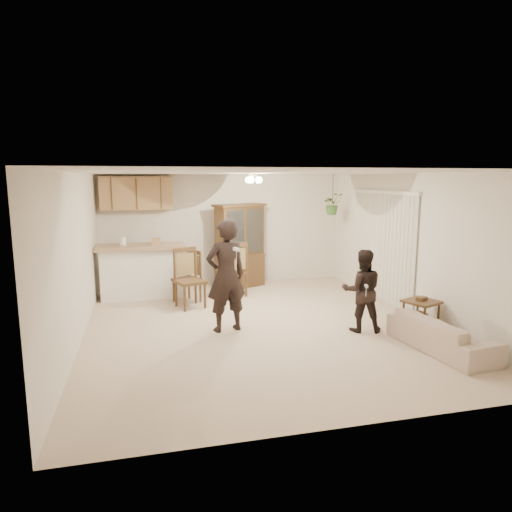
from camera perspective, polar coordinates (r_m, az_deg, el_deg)
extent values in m
plane|color=#C2AB93|center=(7.64, 0.26, -8.69)|extent=(6.50, 6.50, 0.00)
cube|color=silver|center=(7.25, 0.28, 10.40)|extent=(5.50, 6.50, 0.02)
cube|color=silver|center=(10.50, -4.06, 3.31)|extent=(5.50, 0.02, 2.50)
cube|color=silver|center=(4.33, 10.85, -5.97)|extent=(5.50, 0.02, 2.50)
cube|color=silver|center=(7.20, -21.49, -0.26)|extent=(0.02, 6.50, 2.50)
cube|color=silver|center=(8.44, 18.69, 1.28)|extent=(0.02, 6.50, 2.50)
cube|color=white|center=(9.58, -14.05, -2.11)|extent=(1.60, 0.55, 1.00)
cube|color=#9F845F|center=(9.48, -14.19, 1.14)|extent=(1.75, 0.70, 0.08)
cube|color=olive|center=(10.11, -14.71, 7.61)|extent=(1.50, 0.34, 0.70)
imported|color=#2E6327|center=(10.29, 9.54, 6.43)|extent=(0.43, 0.37, 0.48)
cylinder|color=black|center=(10.28, 9.59, 8.24)|extent=(0.01, 0.01, 0.65)
imported|color=beige|center=(7.00, 22.24, -8.03)|extent=(0.94, 1.94, 0.73)
imported|color=black|center=(7.19, -3.77, -2.45)|extent=(0.73, 0.56, 1.80)
imported|color=black|center=(7.40, 13.13, -4.12)|extent=(0.77, 0.68, 1.35)
cube|color=#3C2916|center=(10.22, -2.02, -1.88)|extent=(1.17, 0.85, 0.72)
cube|color=#3C2916|center=(10.08, -2.05, 3.17)|extent=(1.15, 0.80, 1.09)
cube|color=#AFBBBF|center=(10.08, -2.05, 3.17)|extent=(0.86, 0.41, 0.95)
cube|color=#3C2916|center=(10.03, -2.07, 6.36)|extent=(1.26, 0.90, 0.05)
cube|color=#3C2916|center=(7.64, 19.99, -5.38)|extent=(0.62, 0.62, 0.04)
cube|color=#3C2916|center=(7.73, 19.83, -7.95)|extent=(0.52, 0.52, 0.03)
cube|color=#3C2916|center=(7.63, 20.01, -5.04)|extent=(0.20, 0.17, 0.06)
cube|color=#3C2916|center=(8.66, -8.24, -3.20)|extent=(0.62, 0.62, 0.05)
cube|color=#A18050|center=(8.60, -8.29, -1.25)|extent=(0.36, 0.16, 0.43)
cube|color=#3C2916|center=(8.55, -8.34, 0.59)|extent=(0.44, 0.18, 0.09)
cube|color=#3C2916|center=(9.05, -8.65, -2.94)|extent=(0.62, 0.62, 0.05)
cube|color=#A18050|center=(8.99, -8.70, -1.23)|extent=(0.21, 0.31, 0.39)
cube|color=#3C2916|center=(8.95, -8.74, 0.37)|extent=(0.25, 0.37, 0.08)
cube|color=#3C2916|center=(9.40, -2.99, -2.02)|extent=(0.64, 0.64, 0.05)
cube|color=#A18050|center=(9.35, -3.00, -0.18)|extent=(0.37, 0.16, 0.44)
cube|color=#3C2916|center=(9.30, -3.02, 1.55)|extent=(0.45, 0.19, 0.09)
cube|color=silver|center=(6.73, -2.47, 0.83)|extent=(0.08, 0.16, 0.05)
cube|color=silver|center=(7.08, 13.62, -3.66)|extent=(0.07, 0.12, 0.04)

